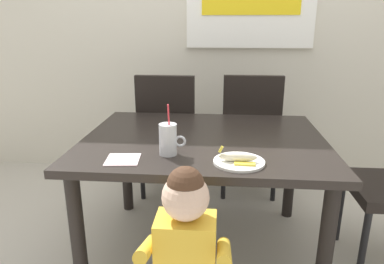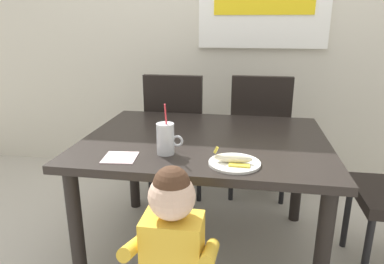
% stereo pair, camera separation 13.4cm
% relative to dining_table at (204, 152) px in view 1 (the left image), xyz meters
% --- Properties ---
extents(ground_plane, '(24.00, 24.00, 0.00)m').
position_rel_dining_table_xyz_m(ground_plane, '(0.00, 0.00, -0.62)').
color(ground_plane, '#B7B2A8').
extents(back_wall, '(6.40, 0.17, 2.90)m').
position_rel_dining_table_xyz_m(back_wall, '(0.00, 1.27, 0.83)').
color(back_wall, beige).
rests_on(back_wall, ground).
extents(dining_table, '(1.31, 1.03, 0.71)m').
position_rel_dining_table_xyz_m(dining_table, '(0.00, 0.00, 0.00)').
color(dining_table, black).
rests_on(dining_table, ground).
extents(dining_chair_left, '(0.44, 0.44, 0.96)m').
position_rel_dining_table_xyz_m(dining_chair_left, '(-0.31, 0.70, -0.08)').
color(dining_chair_left, black).
rests_on(dining_chair_left, ground).
extents(dining_chair_right, '(0.44, 0.45, 0.96)m').
position_rel_dining_table_xyz_m(dining_chair_right, '(0.31, 0.75, -0.08)').
color(dining_chair_right, black).
rests_on(dining_chair_right, ground).
extents(toddler_standing, '(0.33, 0.24, 0.84)m').
position_rel_dining_table_xyz_m(toddler_standing, '(-0.03, -0.73, -0.09)').
color(toddler_standing, '#3F4760').
rests_on(toddler_standing, ground).
extents(milk_cup, '(0.13, 0.08, 0.25)m').
position_rel_dining_table_xyz_m(milk_cup, '(-0.15, -0.28, 0.16)').
color(milk_cup, silver).
rests_on(milk_cup, dining_table).
extents(snack_plate, '(0.23, 0.23, 0.01)m').
position_rel_dining_table_xyz_m(snack_plate, '(0.18, -0.36, 0.10)').
color(snack_plate, white).
rests_on(snack_plate, dining_table).
extents(peeled_banana, '(0.17, 0.11, 0.07)m').
position_rel_dining_table_xyz_m(peeled_banana, '(0.17, -0.37, 0.12)').
color(peeled_banana, '#F4EAC6').
rests_on(peeled_banana, snack_plate).
extents(paper_napkin, '(0.16, 0.16, 0.00)m').
position_rel_dining_table_xyz_m(paper_napkin, '(-0.35, -0.37, 0.09)').
color(paper_napkin, silver).
rests_on(paper_napkin, dining_table).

